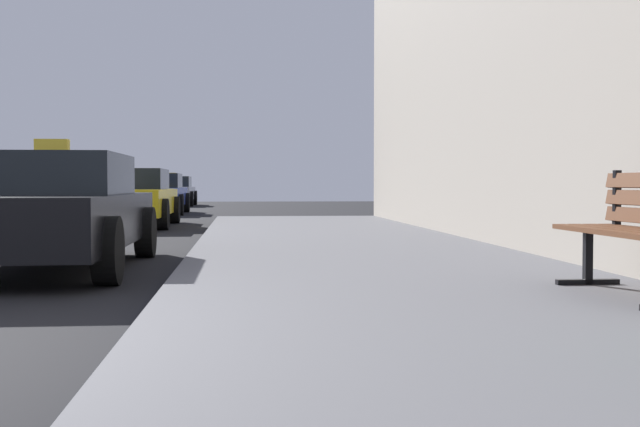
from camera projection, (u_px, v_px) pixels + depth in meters
name	position (u px, v px, depth m)	size (l,w,h in m)	color
sidewalk	(515.00, 352.00, 4.16)	(4.00, 32.00, 0.15)	#5B5B60
car_black	(49.00, 210.00, 8.89)	(1.96, 4.55, 1.43)	black
car_yellow	(128.00, 197.00, 17.95)	(2.04, 4.56, 1.27)	yellow
car_blue	(156.00, 193.00, 25.69)	(1.93, 4.36, 1.43)	#233899
car_silver	(171.00, 191.00, 35.38)	(2.04, 4.35, 1.43)	#B7B7BF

